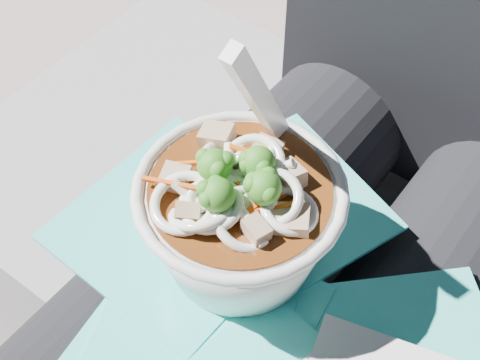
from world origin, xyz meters
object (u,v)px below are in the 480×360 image
Objects in this scene: plastic_bag at (239,296)px; udon_bowl at (240,214)px; lap at (289,317)px; stone_ledge at (337,346)px; person_body at (345,237)px.

udon_bowl is (-0.02, 0.03, 0.06)m from plastic_bag.
lap is 0.15m from udon_bowl.
person_body is (0.00, -0.06, 0.34)m from stone_ledge.
stone_ledge is 0.34m from person_body.
person_body is at bearing -90.00° from stone_ledge.
plastic_bag is 1.89× the size of udon_bowl.
lap is 1.27× the size of plastic_bag.
lap is (0.00, -0.15, 0.32)m from stone_ledge.
person_body reaches higher than lap.
udon_bowl is (-0.04, -0.02, 0.15)m from lap.
lap is 0.10m from plastic_bag.
stone_ledge is at bearing 84.15° from plastic_bag.
person_body reaches higher than udon_bowl.
stone_ledge is 2.08× the size of lap.
stone_ledge is at bearing 76.96° from udon_bowl.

